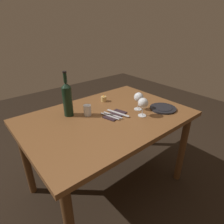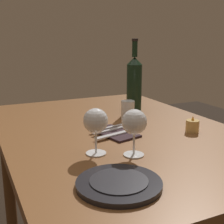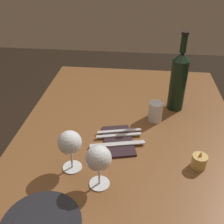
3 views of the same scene
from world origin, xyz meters
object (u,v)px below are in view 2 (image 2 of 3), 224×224
(dinner_plate, at_px, (119,183))
(folded_napkin, at_px, (115,133))
(votive_candle, at_px, (192,126))
(wine_glass_right, at_px, (96,122))
(water_tumbler, at_px, (128,111))
(wine_bottle, at_px, (134,83))
(fork_outer, at_px, (109,128))
(table_knife, at_px, (118,133))
(fork_inner, at_px, (112,130))
(wine_glass_left, at_px, (134,123))

(dinner_plate, bearing_deg, folded_napkin, 155.75)
(votive_candle, relative_size, dinner_plate, 0.30)
(votive_candle, xyz_separation_m, dinner_plate, (0.28, -0.46, -0.02))
(wine_glass_right, bearing_deg, water_tumbler, 138.48)
(wine_bottle, height_order, fork_outer, wine_bottle)
(wine_glass_right, bearing_deg, votive_candle, 96.97)
(water_tumbler, bearing_deg, table_knife, -36.51)
(fork_inner, bearing_deg, wine_glass_right, -37.81)
(wine_bottle, xyz_separation_m, folded_napkin, (0.28, -0.24, -0.14))
(water_tumbler, xyz_separation_m, fork_outer, (0.12, -0.14, -0.03))
(fork_inner, height_order, fork_outer, same)
(votive_candle, bearing_deg, wine_glass_right, -83.03)
(votive_candle, distance_m, fork_inner, 0.32)
(wine_glass_right, height_order, dinner_plate, wine_glass_right)
(water_tumbler, height_order, fork_outer, water_tumbler)
(fork_inner, bearing_deg, dinner_plate, -22.94)
(wine_bottle, xyz_separation_m, fork_outer, (0.23, -0.24, -0.13))
(folded_napkin, bearing_deg, votive_candle, 69.43)
(fork_outer, distance_m, table_knife, 0.08)
(wine_glass_left, height_order, table_knife, wine_glass_left)
(wine_glass_right, distance_m, votive_candle, 0.44)
(folded_napkin, distance_m, table_knife, 0.03)
(wine_glass_right, bearing_deg, wine_bottle, 138.91)
(wine_glass_right, distance_m, fork_outer, 0.27)
(wine_glass_left, xyz_separation_m, dinner_plate, (0.17, -0.14, -0.10))
(table_knife, bearing_deg, water_tumbler, 143.49)
(wine_glass_right, height_order, fork_outer, wine_glass_right)
(fork_inner, height_order, table_knife, same)
(wine_glass_right, distance_m, wine_bottle, 0.58)
(fork_inner, relative_size, fork_outer, 1.00)
(fork_inner, xyz_separation_m, table_knife, (0.06, 0.00, 0.00))
(wine_bottle, bearing_deg, fork_outer, -46.25)
(water_tumbler, height_order, fork_inner, water_tumbler)
(votive_candle, distance_m, table_knife, 0.30)
(wine_glass_left, xyz_separation_m, votive_candle, (-0.12, 0.33, -0.08))
(wine_bottle, bearing_deg, folded_napkin, -40.62)
(fork_inner, bearing_deg, table_knife, 0.00)
(wine_glass_left, xyz_separation_m, fork_outer, (-0.27, 0.04, -0.10))
(table_knife, bearing_deg, wine_glass_left, -11.74)
(water_tumbler, relative_size, votive_candle, 1.28)
(wine_bottle, distance_m, fork_outer, 0.36)
(votive_candle, bearing_deg, wine_glass_left, -70.59)
(dinner_plate, xyz_separation_m, table_knife, (-0.36, 0.18, 0.00))
(wine_bottle, height_order, votive_candle, wine_bottle)
(water_tumbler, bearing_deg, votive_candle, 27.57)
(wine_glass_right, xyz_separation_m, water_tumbler, (-0.33, 0.29, -0.07))
(folded_napkin, relative_size, fork_outer, 1.18)
(dinner_plate, height_order, table_knife, dinner_plate)
(wine_bottle, relative_size, water_tumbler, 4.14)
(folded_napkin, relative_size, fork_inner, 1.18)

